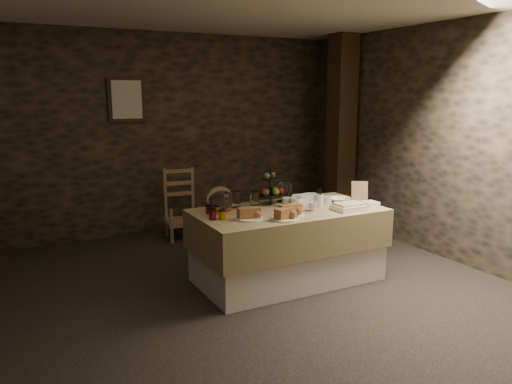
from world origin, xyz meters
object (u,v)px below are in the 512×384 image
timber_column (341,132)px  fruit_stand (272,190)px  buffet_table (288,240)px  chair (181,207)px

timber_column → fruit_stand: size_ratio=7.03×
buffet_table → fruit_stand: fruit_stand is taller
chair → fruit_stand: fruit_stand is taller
buffet_table → chair: size_ratio=2.64×
chair → fruit_stand: 1.74m
buffet_table → chair: chair is taller
chair → fruit_stand: bearing=-69.0°
chair → timber_column: 2.39m
chair → fruit_stand: size_ratio=1.87×
buffet_table → timber_column: timber_column is taller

